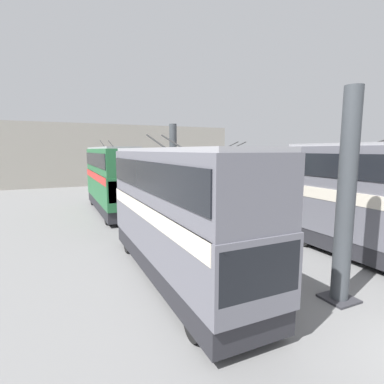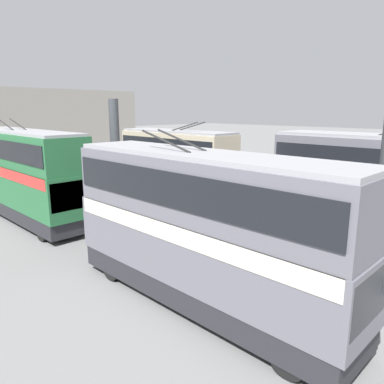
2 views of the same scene
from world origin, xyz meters
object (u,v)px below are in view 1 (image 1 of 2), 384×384
Objects in this scene: person_by_right_row at (254,273)px; person_aisle_midway at (177,212)px; bus_left_far at (225,177)px; bus_right_far at (111,175)px; bus_right_mid at (176,206)px; bus_left_near at (379,196)px; oil_drum at (275,240)px.

person_by_right_row is 0.91× the size of person_aisle_midway.
bus_left_far is 6.48m from person_aisle_midway.
bus_right_far reaches higher than person_aisle_midway.
person_by_right_row is at bearing 152.59° from bus_left_far.
bus_right_far is at bearing -150.21° from person_aisle_midway.
bus_right_mid is at bearing 140.64° from bus_left_far.
bus_left_near is at bearing 180.00° from bus_left_far.
person_aisle_midway reaches higher than oil_drum.
person_by_right_row is at bearing -173.58° from bus_right_far.
bus_right_mid is (-10.58, 8.68, 0.04)m from bus_left_far.
bus_right_mid reaches higher than oil_drum.
bus_left_far is 10.35× the size of oil_drum.
person_by_right_row is 5.47m from oil_drum.
bus_left_far is 0.84× the size of bus_right_mid.
bus_right_far reaches higher than bus_right_mid.
bus_left_far is at bearing 120.11° from person_aisle_midway.
bus_right_mid is 8.64m from person_aisle_midway.
bus_left_near reaches higher than person_aisle_midway.
bus_right_far is 7.20× the size of person_by_right_row.
bus_left_near is 0.81× the size of bus_right_far.
bus_left_near is 12.89m from bus_left_far.
bus_left_far is 14.93m from person_by_right_row.
bus_right_far is (14.09, 0.00, 0.09)m from bus_right_mid.
oil_drum is at bearing -79.39° from bus_right_mid.
bus_left_near is 5.86× the size of person_by_right_row.
bus_right_far reaches higher than bus_left_far.
person_aisle_midway reaches higher than person_by_right_row.
oil_drum is (3.66, -4.05, -0.38)m from person_by_right_row.
oil_drum is (-9.47, 2.75, -2.44)m from bus_left_far.
bus_left_near is at bearing -152.12° from bus_right_far.
bus_left_far reaches higher than person_aisle_midway.
bus_right_mid is 3.80m from person_by_right_row.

